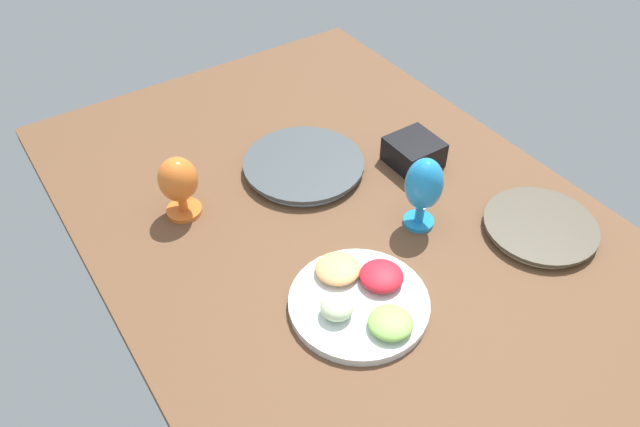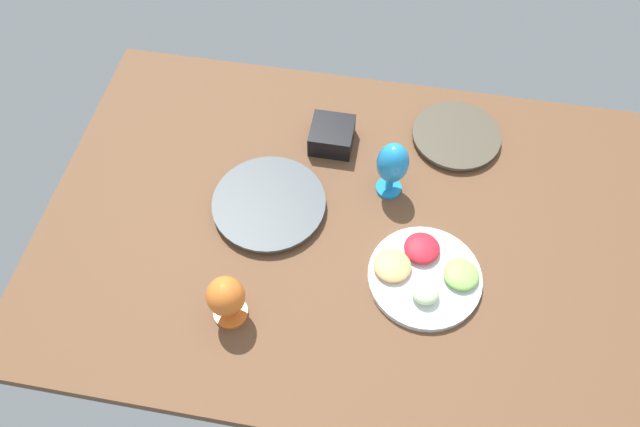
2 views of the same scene
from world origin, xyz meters
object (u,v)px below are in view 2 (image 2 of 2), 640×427
at_px(fruit_platter, 424,274).
at_px(hurricane_glass_blue, 392,165).
at_px(hurricane_glass_orange, 226,298).
at_px(square_bowl_black, 332,135).
at_px(dinner_plate_right, 269,204).
at_px(dinner_plate_left, 456,136).

relative_size(fruit_platter, hurricane_glass_blue, 1.56).
xyz_separation_m(hurricane_glass_orange, square_bowl_black, (-0.15, -0.54, -0.05)).
xyz_separation_m(dinner_plate_right, hurricane_glass_blue, (-0.30, -0.11, 0.09)).
bearing_deg(dinner_plate_right, hurricane_glass_blue, -159.68).
distance_m(dinner_plate_left, fruit_platter, 0.45).
xyz_separation_m(fruit_platter, hurricane_glass_orange, (0.43, 0.17, 0.07)).
bearing_deg(square_bowl_black, dinner_plate_left, -167.57).
height_order(hurricane_glass_blue, square_bowl_black, hurricane_glass_blue).
height_order(dinner_plate_left, dinner_plate_right, dinner_plate_right).
relative_size(dinner_plate_right, square_bowl_black, 2.53).
bearing_deg(hurricane_glass_blue, dinner_plate_right, 20.32).
height_order(dinner_plate_left, hurricane_glass_orange, hurricane_glass_orange).
bearing_deg(square_bowl_black, hurricane_glass_blue, 143.44).
relative_size(dinner_plate_right, hurricane_glass_blue, 1.68).
distance_m(dinner_plate_left, square_bowl_black, 0.35).
bearing_deg(dinner_plate_left, square_bowl_black, 12.43).
bearing_deg(hurricane_glass_blue, dinner_plate_left, -129.15).
distance_m(dinner_plate_left, dinner_plate_right, 0.56).
bearing_deg(hurricane_glass_blue, fruit_platter, 114.71).
bearing_deg(square_bowl_black, fruit_platter, 127.49).
distance_m(dinner_plate_right, hurricane_glass_orange, 0.31).
bearing_deg(fruit_platter, hurricane_glass_blue, -65.29).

